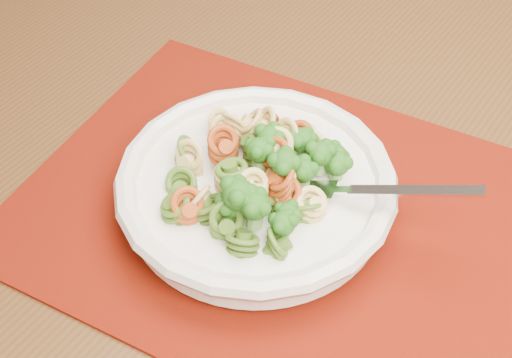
# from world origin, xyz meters

# --- Properties ---
(dining_table) EXTENTS (1.63, 1.31, 0.75)m
(dining_table) POSITION_xyz_m (-0.37, 0.42, 0.65)
(dining_table) COLOR #4F2E16
(dining_table) RESTS_ON ground
(placemat) EXTENTS (0.52, 0.44, 0.00)m
(placemat) POSITION_xyz_m (-0.34, 0.29, 0.76)
(placemat) COLOR #611304
(placemat) RESTS_ON dining_table
(pasta_bowl) EXTENTS (0.25, 0.25, 0.05)m
(pasta_bowl) POSITION_xyz_m (-0.36, 0.29, 0.79)
(pasta_bowl) COLOR white
(pasta_bowl) RESTS_ON placemat
(pasta_broccoli_heap) EXTENTS (0.21, 0.21, 0.06)m
(pasta_broccoli_heap) POSITION_xyz_m (-0.36, 0.29, 0.80)
(pasta_broccoli_heap) COLOR tan
(pasta_broccoli_heap) RESTS_ON pasta_bowl
(fork) EXTENTS (0.18, 0.04, 0.08)m
(fork) POSITION_xyz_m (-0.31, 0.29, 0.80)
(fork) COLOR silver
(fork) RESTS_ON pasta_bowl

